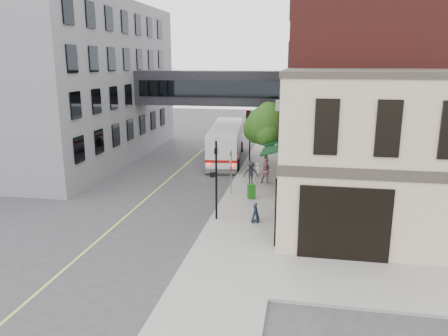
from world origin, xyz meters
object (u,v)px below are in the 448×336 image
at_px(pedestrian_a, 258,173).
at_px(sandwich_board, 255,213).
at_px(pedestrian_c, 251,173).
at_px(newspaper_box, 251,191).
at_px(pedestrian_b, 266,171).
at_px(bus, 226,141).

xyz_separation_m(pedestrian_a, sandwich_board, (0.70, -7.86, -0.25)).
relative_size(pedestrian_c, newspaper_box, 1.77).
distance_m(pedestrian_a, sandwich_board, 7.90).
distance_m(pedestrian_b, sandwich_board, 7.94).
bearing_deg(newspaper_box, bus, 88.42).
xyz_separation_m(newspaper_box, sandwich_board, (0.73, -4.13, 0.03)).
distance_m(pedestrian_a, pedestrian_c, 0.63).
bearing_deg(pedestrian_c, pedestrian_a, 25.72).
xyz_separation_m(pedestrian_a, newspaper_box, (-0.03, -3.73, -0.28)).
xyz_separation_m(bus, pedestrian_a, (3.77, -7.82, -0.84)).
relative_size(pedestrian_a, pedestrian_c, 0.90).
bearing_deg(sandwich_board, pedestrian_b, 91.00).
height_order(bus, pedestrian_b, bus).
bearing_deg(bus, newspaper_box, -72.04).
distance_m(pedestrian_b, newspaper_box, 3.87).
relative_size(pedestrian_a, pedestrian_b, 0.82).
distance_m(bus, newspaper_box, 12.19).
bearing_deg(pedestrian_b, sandwich_board, -95.64).
relative_size(newspaper_box, sandwich_board, 0.94).
distance_m(pedestrian_a, newspaper_box, 3.74).
bearing_deg(pedestrian_a, bus, 101.33).
height_order(bus, pedestrian_c, bus).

